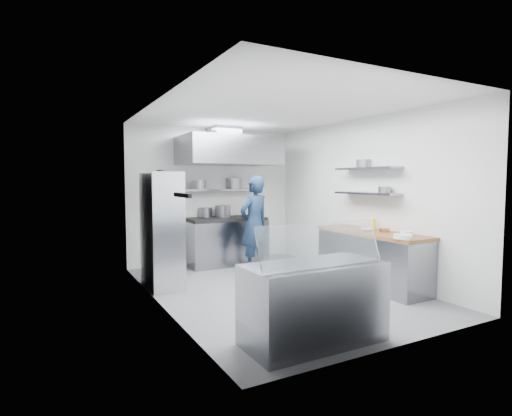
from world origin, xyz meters
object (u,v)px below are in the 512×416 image
chef (254,224)px  display_case (314,303)px  wire_rack (162,230)px  gas_range (226,242)px

chef → display_case: 3.37m
chef → display_case: bearing=56.7°
display_case → wire_rack: bearing=105.6°
wire_rack → display_case: 3.09m
gas_range → chef: size_ratio=0.89×
gas_range → wire_rack: wire_rack is taller
chef → gas_range: bearing=-95.0°
chef → wire_rack: 1.83m
wire_rack → gas_range: bearing=35.5°
gas_range → wire_rack: 2.06m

